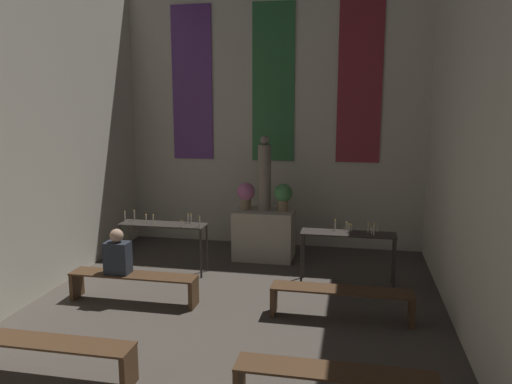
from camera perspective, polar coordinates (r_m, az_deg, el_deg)
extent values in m
cube|color=beige|center=(10.18, 2.04, 9.25)|extent=(6.25, 0.12, 5.51)
cube|color=#60337F|center=(10.51, -7.31, 12.21)|extent=(0.84, 0.03, 3.09)
cube|color=#33723F|center=(10.10, 1.99, 12.36)|extent=(0.84, 0.03, 3.09)
cube|color=maroon|center=(9.97, 11.79, 12.19)|extent=(0.84, 0.03, 3.09)
cube|color=#BCB29E|center=(9.49, 0.95, -4.83)|extent=(1.11, 0.75, 0.93)
cylinder|color=gray|center=(9.27, 0.97, 1.63)|extent=(0.24, 0.24, 1.23)
sphere|color=gray|center=(9.19, 0.98, 5.94)|extent=(0.17, 0.17, 0.17)
cylinder|color=#937A5B|center=(9.42, -1.16, -1.33)|extent=(0.19, 0.19, 0.22)
sphere|color=#C66B9E|center=(9.38, -1.16, 0.05)|extent=(0.34, 0.34, 0.34)
cylinder|color=#937A5B|center=(9.30, 3.10, -1.50)|extent=(0.19, 0.19, 0.22)
sphere|color=#4C9351|center=(9.25, 3.11, -0.10)|extent=(0.34, 0.34, 0.34)
cube|color=#332D28|center=(8.77, -10.57, -3.64)|extent=(1.51, 0.41, 0.02)
cylinder|color=#332D28|center=(9.02, -15.22, -6.28)|extent=(0.04, 0.04, 0.85)
cylinder|color=#332D28|center=(8.49, -6.32, -7.03)|extent=(0.04, 0.04, 0.85)
cylinder|color=#332D28|center=(9.32, -14.26, -5.70)|extent=(0.04, 0.04, 0.85)
cylinder|color=#332D28|center=(8.81, -5.63, -6.37)|extent=(0.04, 0.04, 0.85)
cylinder|color=silver|center=(8.69, -7.79, -3.09)|extent=(0.02, 0.02, 0.16)
sphere|color=#F9CC4C|center=(8.67, -7.80, -2.50)|extent=(0.02, 0.02, 0.02)
cylinder|color=silver|center=(9.06, -14.75, -2.78)|extent=(0.02, 0.02, 0.16)
sphere|color=#F9CC4C|center=(9.04, -14.77, -2.23)|extent=(0.02, 0.02, 0.02)
cylinder|color=silver|center=(8.71, -7.42, -3.10)|extent=(0.02, 0.02, 0.14)
sphere|color=#F9CC4C|center=(8.69, -7.44, -2.56)|extent=(0.02, 0.02, 0.02)
cylinder|color=silver|center=(8.48, -8.50, -3.68)|extent=(0.02, 0.02, 0.09)
sphere|color=#F9CC4C|center=(8.46, -8.51, -3.30)|extent=(0.02, 0.02, 0.02)
cylinder|color=silver|center=(8.42, -6.47, -3.44)|extent=(0.02, 0.02, 0.17)
sphere|color=#F9CC4C|center=(8.40, -6.49, -2.80)|extent=(0.02, 0.02, 0.02)
cylinder|color=silver|center=(8.74, -7.78, -3.14)|extent=(0.02, 0.02, 0.12)
sphere|color=#F9CC4C|center=(8.72, -7.80, -2.68)|extent=(0.02, 0.02, 0.02)
cylinder|color=silver|center=(9.10, -13.72, -2.66)|extent=(0.02, 0.02, 0.16)
sphere|color=#F9CC4C|center=(9.08, -13.75, -2.09)|extent=(0.02, 0.02, 0.02)
cylinder|color=silver|center=(8.87, -12.44, -3.05)|extent=(0.02, 0.02, 0.13)
sphere|color=#F9CC4C|center=(8.85, -12.46, -2.56)|extent=(0.02, 0.02, 0.02)
cylinder|color=silver|center=(8.79, -11.67, -3.13)|extent=(0.02, 0.02, 0.13)
sphere|color=#F9CC4C|center=(8.77, -11.69, -2.63)|extent=(0.02, 0.02, 0.02)
cube|color=#332D28|center=(8.16, 10.49, -4.68)|extent=(1.51, 0.41, 0.02)
cylinder|color=#332D28|center=(8.16, 5.21, -7.73)|extent=(0.04, 0.04, 0.85)
cylinder|color=#332D28|center=(8.15, 15.54, -8.10)|extent=(0.04, 0.04, 0.85)
cylinder|color=#332D28|center=(8.49, 5.46, -7.01)|extent=(0.04, 0.04, 0.85)
cylinder|color=#332D28|center=(8.48, 15.37, -7.37)|extent=(0.04, 0.04, 0.85)
cylinder|color=silver|center=(8.31, 10.31, -3.92)|extent=(0.02, 0.02, 0.12)
sphere|color=#F9CC4C|center=(8.30, 10.32, -3.45)|extent=(0.02, 0.02, 0.02)
cylinder|color=silver|center=(8.17, 13.06, -4.34)|extent=(0.02, 0.02, 0.10)
sphere|color=#F9CC4C|center=(8.15, 13.07, -3.93)|extent=(0.02, 0.02, 0.02)
cylinder|color=silver|center=(8.28, 10.84, -4.08)|extent=(0.02, 0.02, 0.09)
sphere|color=#F9CC4C|center=(8.26, 10.85, -3.68)|extent=(0.02, 0.02, 0.02)
cylinder|color=silver|center=(8.26, 9.03, -3.82)|extent=(0.02, 0.02, 0.16)
sphere|color=#F9CC4C|center=(8.23, 9.05, -3.20)|extent=(0.02, 0.02, 0.02)
cylinder|color=silver|center=(8.30, 13.71, -3.98)|extent=(0.02, 0.02, 0.14)
sphere|color=#F9CC4C|center=(8.28, 13.74, -3.44)|extent=(0.02, 0.02, 0.02)
cylinder|color=silver|center=(8.14, 13.35, -4.15)|extent=(0.02, 0.02, 0.17)
sphere|color=#F9CC4C|center=(8.11, 13.38, -3.48)|extent=(0.02, 0.02, 0.02)
cylinder|color=silver|center=(8.08, 13.31, -4.27)|extent=(0.02, 0.02, 0.17)
sphere|color=#F9CC4C|center=(8.05, 13.34, -3.61)|extent=(0.02, 0.02, 0.02)
cylinder|color=silver|center=(8.19, 10.58, -4.14)|extent=(0.02, 0.02, 0.12)
sphere|color=#F9CC4C|center=(8.17, 10.60, -3.65)|extent=(0.02, 0.02, 0.02)
cylinder|color=silver|center=(8.24, 12.70, -4.03)|extent=(0.02, 0.02, 0.15)
sphere|color=#F9CC4C|center=(8.22, 12.72, -3.46)|extent=(0.02, 0.02, 0.02)
cube|color=#4C331E|center=(5.98, -22.80, -15.51)|extent=(1.92, 0.36, 0.03)
cube|color=#4C331E|center=(5.65, -14.32, -19.06)|extent=(0.06, 0.32, 0.41)
cube|color=#4C331E|center=(5.08, 8.98, -19.60)|extent=(1.92, 0.36, 0.03)
cube|color=#4C331E|center=(5.29, -1.91, -20.85)|extent=(0.06, 0.32, 0.41)
cube|color=#4C331E|center=(7.68, -13.87, -9.18)|extent=(1.92, 0.36, 0.03)
cube|color=#4C331E|center=(8.18, -19.81, -9.90)|extent=(0.06, 0.32, 0.41)
cube|color=#4C331E|center=(7.43, -7.15, -11.42)|extent=(0.06, 0.32, 0.41)
cube|color=#4C331E|center=(7.01, 9.73, -10.96)|extent=(1.92, 0.36, 0.03)
cube|color=#4C331E|center=(7.16, 2.05, -12.19)|extent=(0.06, 0.32, 0.41)
cube|color=#4C331E|center=(7.13, 17.35, -12.77)|extent=(0.06, 0.32, 0.41)
cube|color=#282D38|center=(7.70, -15.52, -7.25)|extent=(0.36, 0.24, 0.48)
sphere|color=tan|center=(7.61, -15.65, -4.82)|extent=(0.20, 0.20, 0.20)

